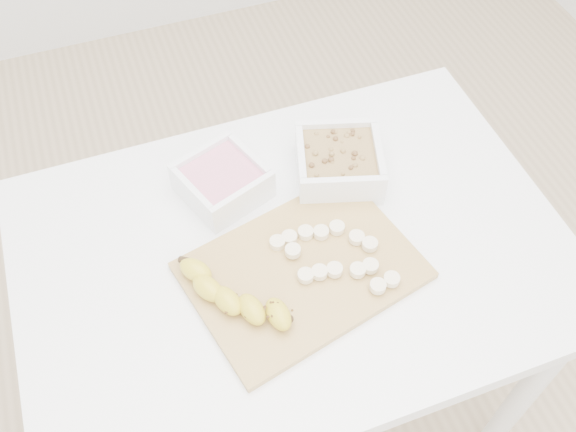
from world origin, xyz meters
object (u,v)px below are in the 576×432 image
object	(u,v)px
bowl_yogurt	(222,181)
banana	(236,296)
bowl_granola	(339,162)
cutting_board	(303,270)
table	(293,275)

from	to	relation	value
bowl_yogurt	banana	distance (m)	0.25
bowl_granola	cutting_board	distance (m)	0.24
bowl_yogurt	cutting_board	bearing A→B (deg)	-70.65
table	bowl_granola	size ratio (longest dim) A/B	4.96
bowl_granola	banana	distance (m)	0.35
bowl_yogurt	cutting_board	world-z (taller)	bowl_yogurt
table	bowl_granola	bearing A→B (deg)	43.10
bowl_yogurt	cutting_board	distance (m)	0.24
bowl_granola	bowl_yogurt	bearing A→B (deg)	171.01
bowl_granola	cutting_board	size ratio (longest dim) A/B	0.52
bowl_granola	banana	xyz separation A→B (m)	(-0.28, -0.21, -0.00)
table	bowl_yogurt	bearing A→B (deg)	115.94
bowl_yogurt	table	bearing A→B (deg)	-64.06
bowl_yogurt	banana	bearing A→B (deg)	-101.28
bowl_yogurt	bowl_granola	distance (m)	0.23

